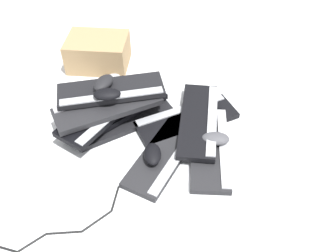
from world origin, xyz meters
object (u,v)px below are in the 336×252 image
object	(u,v)px
keyboard_1	(123,120)
keyboard_7	(199,120)
mouse_4	(103,98)
mouse_1	(216,139)
keyboard_6	(107,106)
mouse_2	(110,80)
keyboard_4	(117,109)
mouse_0	(104,83)
keyboard_3	(210,147)
mouse_5	(107,94)
keyboard_2	(166,153)
keyboard_5	(104,110)
keyboard_8	(111,91)
cardboard_box	(98,52)
keyboard_0	(187,119)
mouse_3	(153,154)

from	to	relation	value
keyboard_1	keyboard_7	size ratio (longest dim) A/B	0.97
mouse_4	mouse_1	bearing A→B (deg)	33.53
keyboard_6	mouse_2	bearing A→B (deg)	33.45
keyboard_4	keyboard_6	distance (m)	0.08
keyboard_6	mouse_0	bearing A→B (deg)	41.22
keyboard_1	keyboard_6	distance (m)	0.11
keyboard_3	mouse_4	distance (m)	0.55
keyboard_6	mouse_0	distance (m)	0.10
mouse_4	mouse_5	size ratio (longest dim) A/B	1.00
keyboard_4	mouse_4	distance (m)	0.13
mouse_5	keyboard_2	bearing A→B (deg)	140.01
keyboard_5	keyboard_2	bearing A→B (deg)	-97.71
keyboard_1	keyboard_7	bearing A→B (deg)	-68.07
keyboard_4	keyboard_7	bearing A→B (deg)	-73.78
mouse_5	keyboard_1	bearing A→B (deg)	-167.64
keyboard_4	keyboard_8	size ratio (longest dim) A/B	1.06
mouse_0	cardboard_box	world-z (taller)	mouse_0
mouse_0	mouse_2	distance (m)	0.26
keyboard_2	keyboard_5	size ratio (longest dim) A/B	0.97
keyboard_1	mouse_2	world-z (taller)	mouse_2
keyboard_0	mouse_2	bearing A→B (deg)	80.48
keyboard_1	mouse_2	xyz separation A→B (m)	(0.20, 0.20, 0.01)
keyboard_2	keyboard_7	size ratio (longest dim) A/B	0.95
keyboard_5	keyboard_7	world-z (taller)	keyboard_5
keyboard_3	keyboard_5	distance (m)	0.47
keyboard_6	cardboard_box	size ratio (longest dim) A/B	1.50
mouse_1	cardboard_box	size ratio (longest dim) A/B	0.37
mouse_1	mouse_3	size ratio (longest dim) A/B	1.00
keyboard_0	keyboard_2	world-z (taller)	same
keyboard_5	keyboard_8	xyz separation A→B (m)	(0.06, -0.00, 0.06)
mouse_2	cardboard_box	bearing A→B (deg)	-104.31
mouse_5	cardboard_box	bearing A→B (deg)	-80.02
keyboard_3	mouse_3	size ratio (longest dim) A/B	4.20
mouse_2	keyboard_2	bearing A→B (deg)	81.08
keyboard_8	keyboard_2	bearing A→B (deg)	-108.57
keyboard_4	mouse_1	size ratio (longest dim) A/B	4.22
keyboard_2	mouse_0	bearing A→B (deg)	73.88
keyboard_8	mouse_2	xyz separation A→B (m)	(0.18, 0.14, -0.11)
mouse_0	keyboard_8	bearing A→B (deg)	-79.19
keyboard_5	mouse_2	size ratio (longest dim) A/B	4.12
keyboard_3	mouse_0	size ratio (longest dim) A/B	4.20
keyboard_0	keyboard_6	xyz separation A→B (m)	(-0.16, 0.29, 0.09)
mouse_5	keyboard_0	bearing A→B (deg)	179.28
keyboard_2	mouse_5	size ratio (longest dim) A/B	4.00
mouse_0	keyboard_2	bearing A→B (deg)	-108.12
keyboard_3	mouse_4	bearing A→B (deg)	84.74
keyboard_1	mouse_0	bearing A→B (deg)	78.37
mouse_1	keyboard_3	bearing A→B (deg)	40.14
keyboard_0	keyboard_8	bearing A→B (deg)	108.70
keyboard_5	keyboard_7	distance (m)	0.40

